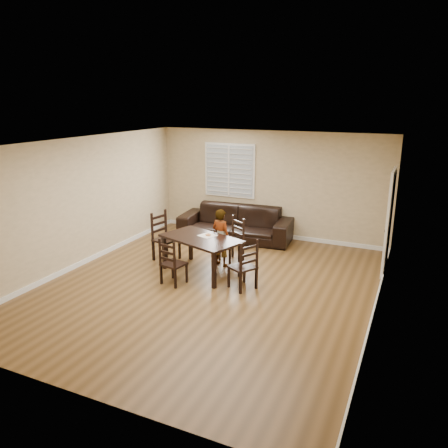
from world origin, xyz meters
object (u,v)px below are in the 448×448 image
Objects in this scene: child at (221,237)px; sofa at (236,223)px; chair_left at (162,237)px; chair_far at (170,265)px; chair_right at (247,268)px; chair_near at (236,241)px; donut at (208,235)px; dining_table at (201,242)px.

child is 0.44× the size of sofa.
sofa is (0.93, 2.00, -0.08)m from chair_left.
chair_right is (1.41, 0.39, 0.03)m from chair_far.
chair_near is 1.64m from chair_left.
chair_far reaches higher than donut.
child is at bearing -70.52° from chair_left.
chair_left is 0.87× the size of child.
dining_table is at bearing -80.46° from chair_right.
chair_left is 2.20m from sofa.
sofa is at bearing -124.08° from chair_right.
child reaches higher than chair_left.
chair_left is at bearing -129.01° from chair_near.
chair_near is at bearing 71.00° from donut.
dining_table is 1.05m from chair_near.
chair_left reaches higher than chair_far.
chair_near reaches higher than chair_far.
chair_right is at bearing 150.68° from child.
child is at bearing -105.78° from chair_right.
sofa is at bearing 143.21° from chair_near.
chair_far is (-0.61, -1.77, -0.03)m from chair_near.
chair_near is 0.91m from donut.
chair_far is 0.94× the size of chair_right.
child is at bearing 90.00° from dining_table.
child is (0.45, 1.36, 0.20)m from chair_far.
child is (-0.16, -0.41, 0.18)m from chair_near.
chair_near is at bearing 88.67° from dining_table.
dining_table is 16.24× the size of donut.
chair_far is 3.19m from sofa.
chair_left is 0.38× the size of sofa.
dining_table is 0.59m from child.
donut is 2.27m from sofa.
dining_table is 0.65× the size of sofa.
dining_table is 1.47× the size of child.
chair_near is 0.35× the size of sofa.
chair_near is 1.07× the size of chair_far.
chair_right is 8.70× the size of donut.
sofa is (-0.60, 1.42, -0.03)m from chair_near.
chair_near is 1.00× the size of chair_right.
chair_near reaches higher than sofa.
donut is at bearing 89.88° from child.
chair_far is at bearing -95.27° from sofa.
donut is at bearing 83.66° from dining_table.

